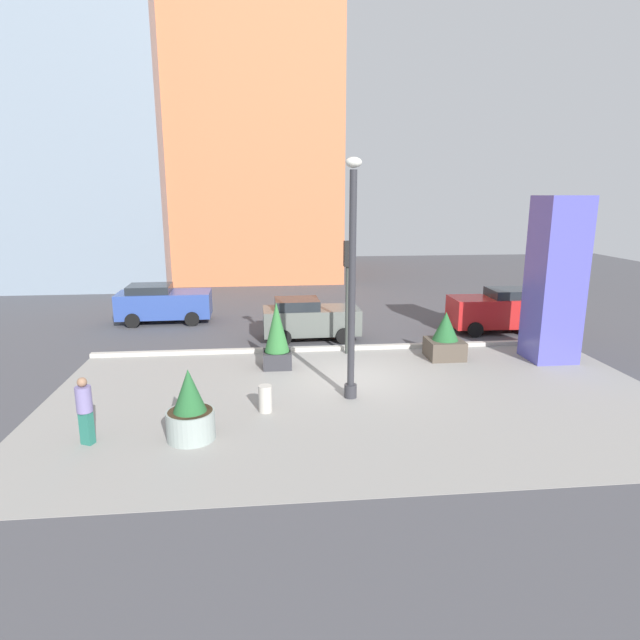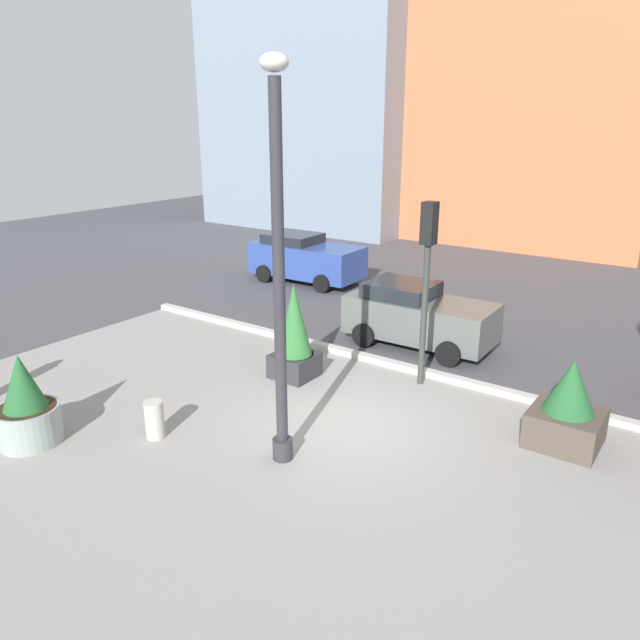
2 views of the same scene
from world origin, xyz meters
TOP-DOWN VIEW (x-y plane):
  - ground_plane at (0.00, 4.00)m, footprint 60.00×60.00m
  - plaza_pavement at (0.00, -2.00)m, footprint 18.00×10.00m
  - curb_strip at (0.00, 3.12)m, footprint 18.00×0.24m
  - lamp_post at (-0.28, -1.70)m, footprint 0.44×0.44m
  - art_pillar_blue at (7.31, 1.23)m, footprint 1.54×1.54m
  - potted_plant_mid_plaza at (3.68, 1.74)m, footprint 1.25×1.25m
  - potted_plant_by_pillar at (-4.51, -3.98)m, footprint 1.16×1.16m
  - potted_plant_curbside at (-2.32, 1.30)m, footprint 0.95×0.95m
  - concrete_bollard at (-2.73, -2.51)m, footprint 0.36×0.36m
  - traffic_light_far_side at (0.28, 2.65)m, footprint 0.28×0.42m
  - car_far_lane at (-0.92, 4.83)m, footprint 3.89×2.02m
  - car_curb_east at (7.15, 5.27)m, footprint 3.85×2.04m
  - car_curb_west at (-7.33, 8.47)m, footprint 4.20×2.13m
  - pedestrian_on_sidewalk at (-6.91, -4.00)m, footprint 0.48×0.48m
  - highrise_across_street at (-5.53, 24.73)m, footprint 15.95×13.57m
  - office_block_flanking at (-14.44, 21.10)m, footprint 11.90×10.05m

SIDE VIEW (x-z plane):
  - ground_plane at x=0.00m, z-range 0.00..0.00m
  - plaza_pavement at x=0.00m, z-range -0.01..0.01m
  - curb_strip at x=0.00m, z-range 0.00..0.16m
  - concrete_bollard at x=-2.73m, z-range 0.00..0.75m
  - potted_plant_by_pillar at x=-4.51m, z-range -0.17..1.60m
  - potted_plant_mid_plaza at x=3.68m, z-range -0.13..1.57m
  - car_far_lane at x=-0.92m, z-range 0.01..1.68m
  - car_curb_west at x=-7.33m, z-range 0.02..1.77m
  - pedestrian_on_sidewalk at x=-6.91m, z-range 0.09..1.74m
  - car_curb_east at x=7.15m, z-range 0.01..1.85m
  - potted_plant_curbside at x=-2.32m, z-range -0.07..2.19m
  - traffic_light_far_side at x=0.28m, z-range 0.73..4.87m
  - art_pillar_blue at x=7.31m, z-range 0.00..5.71m
  - lamp_post at x=-0.28m, z-range -0.08..6.62m
  - highrise_across_street at x=-5.53m, z-range 0.00..20.96m
  - office_block_flanking at x=-14.44m, z-range 0.00..22.77m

